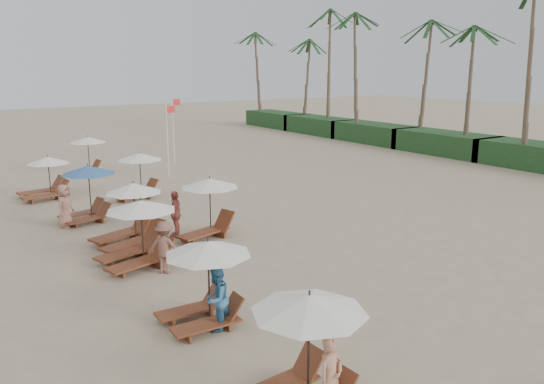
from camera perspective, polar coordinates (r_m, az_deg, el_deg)
ground at (r=17.35m, az=8.95°, el=-8.57°), size 160.00×160.00×0.00m
shrub_hedge at (r=42.58m, az=17.86°, el=4.94°), size 3.20×53.00×1.60m
palm_row at (r=42.86m, az=17.69°, el=17.24°), size 7.00×52.00×12.30m
lounger_station_0 at (r=10.51m, az=3.08°, el=-16.11°), size 2.42×2.24×2.25m
lounger_station_1 at (r=13.70m, az=-7.36°, el=-9.23°), size 2.39×2.20×2.16m
lounger_station_2 at (r=18.13m, az=-14.30°, el=-4.35°), size 2.73×2.41×2.15m
lounger_station_3 at (r=20.12m, az=-15.10°, el=-2.91°), size 2.70×2.71×2.30m
lounger_station_4 at (r=23.84m, az=-19.11°, el=0.01°), size 2.48×2.25×2.36m
lounger_station_5 at (r=28.81m, az=-22.98°, el=1.18°), size 2.59×2.15×2.07m
inland_station_0 at (r=20.53m, az=-6.93°, el=-1.28°), size 2.86×2.24×2.22m
inland_station_1 at (r=27.26m, az=-14.07°, el=2.04°), size 2.80×2.24×2.22m
inland_station_2 at (r=34.63m, az=-19.03°, el=4.23°), size 2.58×2.24×2.22m
beachgoer_near at (r=10.55m, az=6.20°, el=-18.86°), size 0.63×0.48×1.57m
beachgoer_mid_a at (r=13.53m, az=-5.90°, el=-11.14°), size 1.01×0.96×1.64m
beachgoer_mid_b at (r=17.31m, az=-11.29°, el=-5.74°), size 1.24×1.18×1.69m
beachgoer_far_a at (r=20.94m, az=-10.14°, el=-2.27°), size 0.99×1.09×1.78m
beachgoer_far_b at (r=23.31m, az=-21.04°, el=-1.38°), size 1.01×1.01×1.78m
flag_pole_near at (r=32.82m, az=-10.95°, el=5.91°), size 0.59×0.08×4.31m
flag_pole_far at (r=36.86m, az=-10.35°, el=6.83°), size 0.60×0.08×4.48m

